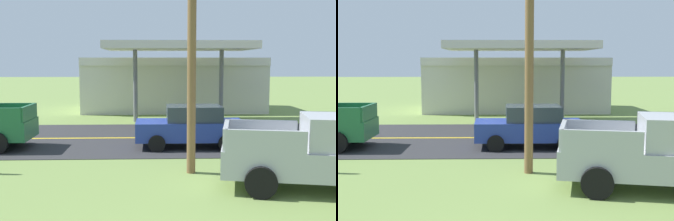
# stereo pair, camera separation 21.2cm
# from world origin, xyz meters

# --- Properties ---
(road_asphalt) EXTENTS (140.00, 8.00, 0.02)m
(road_asphalt) POSITION_xyz_m (0.00, 13.00, 0.01)
(road_asphalt) COLOR #2B2B2D
(road_asphalt) RESTS_ON ground
(road_centre_line) EXTENTS (126.00, 0.20, 0.01)m
(road_centre_line) POSITION_xyz_m (0.00, 13.00, 0.02)
(road_centre_line) COLOR gold
(road_centre_line) RESTS_ON road_asphalt
(utility_pole) EXTENTS (2.10, 0.26, 8.88)m
(utility_pole) POSITION_xyz_m (0.66, 7.19, 4.77)
(utility_pole) COLOR brown
(utility_pole) RESTS_ON ground
(gas_station) EXTENTS (12.00, 11.50, 4.40)m
(gas_station) POSITION_xyz_m (0.97, 23.82, 1.94)
(gas_station) COLOR beige
(gas_station) RESTS_ON ground
(pickup_silver_parked_on_lawn) EXTENTS (5.49, 3.02, 1.96)m
(pickup_silver_parked_on_lawn) POSITION_xyz_m (3.99, 5.36, 0.96)
(pickup_silver_parked_on_lawn) COLOR #A8AAAF
(pickup_silver_parked_on_lawn) RESTS_ON ground
(car_blue_near_lane) EXTENTS (4.20, 2.00, 1.64)m
(car_blue_near_lane) POSITION_xyz_m (1.01, 11.00, 0.83)
(car_blue_near_lane) COLOR #233893
(car_blue_near_lane) RESTS_ON ground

